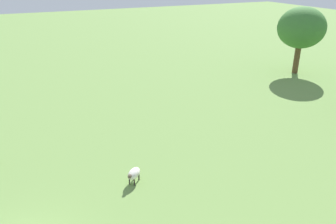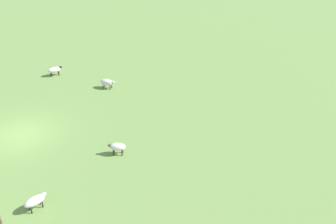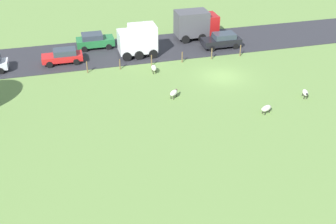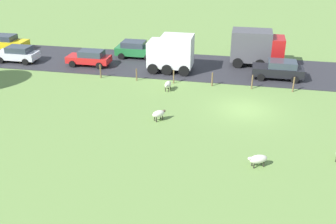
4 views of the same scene
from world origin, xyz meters
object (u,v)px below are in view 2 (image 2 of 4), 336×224
(sheep_0, at_px, (107,83))
(sheep_3, at_px, (35,201))
(sheep_2, at_px, (55,70))
(sheep_1, at_px, (117,147))

(sheep_0, height_order, sheep_3, sheep_3)
(sheep_3, bearing_deg, sheep_2, -126.09)
(sheep_0, distance_m, sheep_2, 4.87)
(sheep_2, bearing_deg, sheep_1, 75.17)
(sheep_0, bearing_deg, sheep_1, 55.59)
(sheep_1, bearing_deg, sheep_0, -124.41)
(sheep_2, distance_m, sheep_3, 14.57)
(sheep_1, relative_size, sheep_2, 0.84)
(sheep_0, height_order, sheep_1, sheep_1)
(sheep_2, bearing_deg, sheep_0, 109.09)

